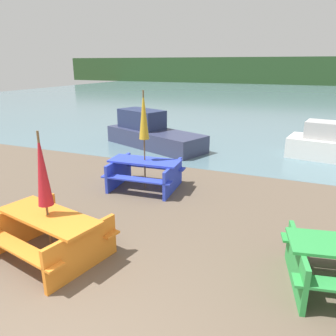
{
  "coord_description": "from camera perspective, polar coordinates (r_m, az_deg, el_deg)",
  "views": [
    {
      "loc": [
        2.29,
        -1.75,
        3.07
      ],
      "look_at": [
        -0.41,
        4.64,
        0.85
      ],
      "focal_mm": 35.0,
      "sensor_mm": 36.0,
      "label": 1
    }
  ],
  "objects": [
    {
      "name": "picnic_table_orange",
      "position": [
        5.8,
        -19.92,
        -10.27
      ],
      "size": [
        2.08,
        1.73,
        0.75
      ],
      "rotation": [
        0.0,
        0.0,
        -0.2
      ],
      "color": "orange",
      "rests_on": "ground_plane"
    },
    {
      "name": "umbrella_gold",
      "position": [
        8.03,
        -4.25,
        8.99
      ],
      "size": [
        0.25,
        0.25,
        2.47
      ],
      "color": "brown",
      "rests_on": "ground_plane"
    },
    {
      "name": "water",
      "position": [
        34.34,
        19.41,
        11.66
      ],
      "size": [
        60.0,
        50.0,
        0.0
      ],
      "color": "slate",
      "rests_on": "ground_plane"
    },
    {
      "name": "far_treeline",
      "position": [
        54.18,
        21.29,
        15.49
      ],
      "size": [
        80.0,
        1.6,
        4.0
      ],
      "color": "#284723",
      "rests_on": "water"
    },
    {
      "name": "picnic_table_blue",
      "position": [
        8.36,
        -4.04,
        -0.55
      ],
      "size": [
        1.88,
        1.51,
        0.75
      ],
      "rotation": [
        0.0,
        0.0,
        0.08
      ],
      "color": "blue",
      "rests_on": "ground_plane"
    },
    {
      "name": "boat",
      "position": [
        12.7,
        -2.9,
        6.02
      ],
      "size": [
        4.4,
        2.84,
        1.35
      ],
      "rotation": [
        0.0,
        0.0,
        -0.38
      ],
      "color": "#333856",
      "rests_on": "water"
    },
    {
      "name": "umbrella_crimson",
      "position": [
        5.4,
        -21.07,
        -0.35
      ],
      "size": [
        0.24,
        0.24,
        2.12
      ],
      "color": "brown",
      "rests_on": "ground_plane"
    }
  ]
}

